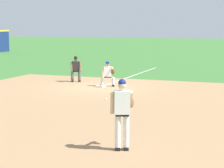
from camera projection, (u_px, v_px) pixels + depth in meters
ground_plane at (100, 87)px, 22.56m from camera, size 160.00×160.00×0.00m
infield_dirt_patch at (108, 108)px, 16.91m from camera, size 18.00×18.00×0.01m
foul_line_stripe at (133, 76)px, 27.60m from camera, size 10.89×0.10×0.00m
first_base_bag at (100, 86)px, 22.56m from camera, size 0.38×0.38×0.09m
baseball at (106, 99)px, 18.77m from camera, size 0.07×0.07×0.07m
pitcher at (123, 110)px, 11.16m from camera, size 0.83×0.59×1.86m
first_baseman at (108, 73)px, 22.69m from camera, size 0.84×0.98×1.34m
umpire at (76, 68)px, 24.57m from camera, size 0.62×0.68×1.46m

